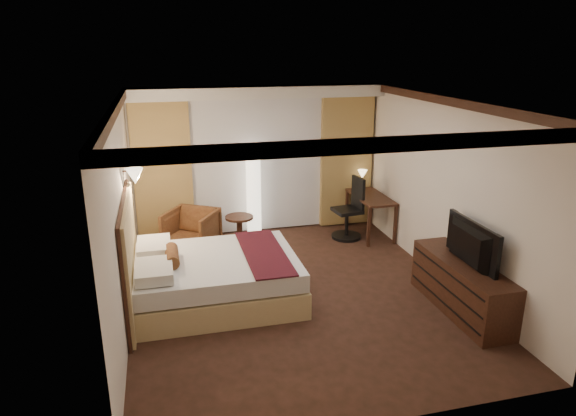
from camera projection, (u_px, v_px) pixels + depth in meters
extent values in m
cube|color=#311F13|center=(295.00, 293.00, 7.33)|extent=(4.50, 5.50, 0.01)
cube|color=white|center=(296.00, 101.00, 6.51)|extent=(4.50, 5.50, 0.01)
cube|color=silver|center=(257.00, 160.00, 9.46)|extent=(4.50, 0.02, 2.70)
cube|color=silver|center=(121.00, 216.00, 6.39)|extent=(0.02, 5.50, 2.70)
cube|color=silver|center=(445.00, 191.00, 7.44)|extent=(0.02, 5.50, 2.70)
cube|color=white|center=(258.00, 92.00, 8.84)|extent=(4.50, 0.50, 0.20)
cube|color=silver|center=(258.00, 166.00, 9.41)|extent=(2.48, 0.04, 2.45)
cube|color=tan|center=(163.00, 172.00, 8.96)|extent=(1.00, 0.14, 2.45)
cube|color=tan|center=(346.00, 162.00, 9.76)|extent=(1.00, 0.14, 2.45)
imported|color=#522718|center=(191.00, 229.00, 8.69)|extent=(1.05, 1.03, 0.80)
imported|color=black|center=(465.00, 239.00, 6.54)|extent=(0.66, 1.13, 0.15)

